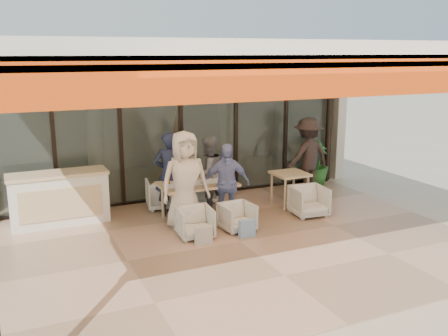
{
  "coord_description": "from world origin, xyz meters",
  "views": [
    {
      "loc": [
        -3.65,
        -7.37,
        3.28
      ],
      "look_at": [
        0.1,
        0.9,
        1.15
      ],
      "focal_mm": 40.0,
      "sensor_mm": 36.0,
      "label": 1
    }
  ],
  "objects_px": {
    "dining_table": "(197,186)",
    "chair_near_right": "(237,216)",
    "chair_far_right": "(200,190)",
    "diner_periwinkle": "(226,184)",
    "chair_near_left": "(195,221)",
    "diner_grey": "(208,174)",
    "side_chair": "(309,200)",
    "potted_palm": "(315,162)",
    "side_table": "(290,177)",
    "standing_woman": "(308,156)",
    "diner_navy": "(170,174)",
    "host_counter": "(59,198)",
    "diner_cream": "(185,181)",
    "chair_far_left": "(163,193)"
  },
  "relations": [
    {
      "from": "chair_far_left",
      "to": "diner_grey",
      "type": "height_order",
      "value": "diner_grey"
    },
    {
      "from": "diner_periwinkle",
      "to": "side_chair",
      "type": "distance_m",
      "value": 1.79
    },
    {
      "from": "chair_far_right",
      "to": "side_table",
      "type": "distance_m",
      "value": 1.99
    },
    {
      "from": "dining_table",
      "to": "chair_near_right",
      "type": "bearing_deg",
      "value": -66.0
    },
    {
      "from": "diner_cream",
      "to": "dining_table",
      "type": "bearing_deg",
      "value": 47.47
    },
    {
      "from": "host_counter",
      "to": "diner_navy",
      "type": "relative_size",
      "value": 1.07
    },
    {
      "from": "chair_near_right",
      "to": "diner_periwinkle",
      "type": "bearing_deg",
      "value": 85.09
    },
    {
      "from": "chair_near_left",
      "to": "side_table",
      "type": "relative_size",
      "value": 0.84
    },
    {
      "from": "diner_cream",
      "to": "standing_woman",
      "type": "height_order",
      "value": "diner_cream"
    },
    {
      "from": "dining_table",
      "to": "diner_cream",
      "type": "distance_m",
      "value": 0.67
    },
    {
      "from": "host_counter",
      "to": "chair_near_right",
      "type": "bearing_deg",
      "value": -30.26
    },
    {
      "from": "host_counter",
      "to": "dining_table",
      "type": "xyz_separation_m",
      "value": [
        2.54,
        -0.77,
        0.16
      ]
    },
    {
      "from": "chair_far_left",
      "to": "host_counter",
      "type": "bearing_deg",
      "value": 14.34
    },
    {
      "from": "chair_far_left",
      "to": "potted_palm",
      "type": "distance_m",
      "value": 4.0
    },
    {
      "from": "chair_near_right",
      "to": "side_chair",
      "type": "height_order",
      "value": "side_chair"
    },
    {
      "from": "dining_table",
      "to": "host_counter",
      "type": "bearing_deg",
      "value": 163.06
    },
    {
      "from": "host_counter",
      "to": "side_chair",
      "type": "bearing_deg",
      "value": -18.39
    },
    {
      "from": "chair_near_left",
      "to": "side_chair",
      "type": "relative_size",
      "value": 0.91
    },
    {
      "from": "chair_near_left",
      "to": "diner_grey",
      "type": "distance_m",
      "value": 1.7
    },
    {
      "from": "side_chair",
      "to": "chair_far_right",
      "type": "bearing_deg",
      "value": 140.28
    },
    {
      "from": "chair_far_right",
      "to": "diner_navy",
      "type": "height_order",
      "value": "diner_navy"
    },
    {
      "from": "side_table",
      "to": "standing_woman",
      "type": "xyz_separation_m",
      "value": [
        0.89,
        0.68,
        0.26
      ]
    },
    {
      "from": "host_counter",
      "to": "side_table",
      "type": "bearing_deg",
      "value": -9.75
    },
    {
      "from": "chair_far_left",
      "to": "side_table",
      "type": "relative_size",
      "value": 0.94
    },
    {
      "from": "chair_near_left",
      "to": "side_table",
      "type": "distance_m",
      "value": 2.73
    },
    {
      "from": "chair_near_right",
      "to": "diner_navy",
      "type": "xyz_separation_m",
      "value": [
        -0.84,
        1.4,
        0.57
      ]
    },
    {
      "from": "chair_near_left",
      "to": "host_counter",
      "type": "bearing_deg",
      "value": 145.89
    },
    {
      "from": "dining_table",
      "to": "side_table",
      "type": "xyz_separation_m",
      "value": [
        2.13,
        -0.03,
        -0.05
      ]
    },
    {
      "from": "dining_table",
      "to": "chair_near_left",
      "type": "bearing_deg",
      "value": -113.43
    },
    {
      "from": "chair_near_left",
      "to": "side_table",
      "type": "height_order",
      "value": "side_table"
    },
    {
      "from": "diner_cream",
      "to": "side_chair",
      "type": "relative_size",
      "value": 2.74
    },
    {
      "from": "chair_near_left",
      "to": "potted_palm",
      "type": "relative_size",
      "value": 0.51
    },
    {
      "from": "diner_periwinkle",
      "to": "chair_far_right",
      "type": "bearing_deg",
      "value": 103.79
    },
    {
      "from": "dining_table",
      "to": "chair_far_right",
      "type": "distance_m",
      "value": 1.1
    },
    {
      "from": "chair_far_right",
      "to": "diner_periwinkle",
      "type": "distance_m",
      "value": 1.48
    },
    {
      "from": "chair_far_left",
      "to": "diner_periwinkle",
      "type": "bearing_deg",
      "value": 130.71
    },
    {
      "from": "dining_table",
      "to": "standing_woman",
      "type": "distance_m",
      "value": 3.1
    },
    {
      "from": "host_counter",
      "to": "chair_far_left",
      "type": "distance_m",
      "value": 2.14
    },
    {
      "from": "chair_far_left",
      "to": "chair_near_left",
      "type": "distance_m",
      "value": 1.9
    },
    {
      "from": "side_table",
      "to": "diner_grey",
      "type": "bearing_deg",
      "value": 164.51
    },
    {
      "from": "chair_near_left",
      "to": "diner_periwinkle",
      "type": "height_order",
      "value": "diner_periwinkle"
    },
    {
      "from": "chair_far_left",
      "to": "potted_palm",
      "type": "height_order",
      "value": "potted_palm"
    },
    {
      "from": "chair_far_left",
      "to": "diner_cream",
      "type": "bearing_deg",
      "value": 99.74
    },
    {
      "from": "chair_far_right",
      "to": "diner_periwinkle",
      "type": "bearing_deg",
      "value": 82.21
    },
    {
      "from": "diner_navy",
      "to": "side_chair",
      "type": "distance_m",
      "value": 2.87
    },
    {
      "from": "diner_cream",
      "to": "chair_near_right",
      "type": "bearing_deg",
      "value": -31.04
    },
    {
      "from": "side_table",
      "to": "diner_periwinkle",
      "type": "bearing_deg",
      "value": -165.92
    },
    {
      "from": "host_counter",
      "to": "potted_palm",
      "type": "height_order",
      "value": "potted_palm"
    },
    {
      "from": "side_chair",
      "to": "potted_palm",
      "type": "distance_m",
      "value": 2.4
    },
    {
      "from": "diner_navy",
      "to": "diner_cream",
      "type": "distance_m",
      "value": 0.9
    }
  ]
}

